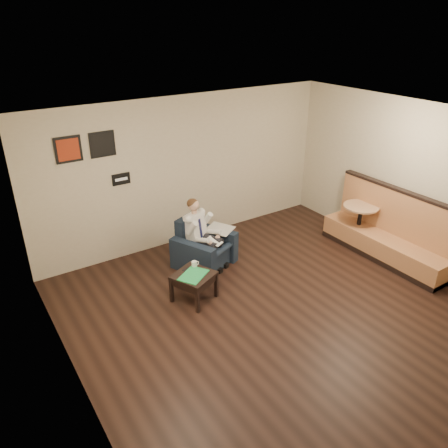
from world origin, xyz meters
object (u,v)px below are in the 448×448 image
armchair (204,243)px  coffee_mug (194,264)px  green_folder (193,275)px  cafe_table (359,225)px  side_table (194,287)px  banquette (387,226)px  seated_man (209,237)px  smartphone (187,269)px

armchair → coffee_mug: size_ratio=9.07×
green_folder → cafe_table: bearing=-2.2°
side_table → cafe_table: size_ratio=0.68×
side_table → banquette: banquette is taller
banquette → coffee_mug: bearing=164.7°
armchair → coffee_mug: bearing=-155.8°
coffee_mug → banquette: 3.58m
cafe_table → seated_man: bearing=162.5°
armchair → smartphone: armchair is taller
seated_man → coffee_mug: bearing=-162.9°
side_table → green_folder: bearing=-122.8°
seated_man → cafe_table: bearing=-41.6°
armchair → side_table: size_ratio=1.57×
banquette → cafe_table: size_ratio=3.01×
cafe_table → armchair: bearing=160.9°
armchair → cafe_table: 3.02m
side_table → cafe_table: cafe_table is taller
coffee_mug → cafe_table: cafe_table is taller
smartphone → side_table: bearing=-97.4°
armchair → smartphone: 0.96m
coffee_mug → side_table: bearing=-122.8°
green_folder → banquette: bearing=-11.5°
side_table → smartphone: (-0.02, 0.17, 0.23)m
side_table → cafe_table: (3.54, -0.17, 0.18)m
green_folder → coffee_mug: bearing=57.2°
seated_man → side_table: seated_man is taller
green_folder → seated_man: bearing=45.0°
banquette → cafe_table: 0.63m
seated_man → cafe_table: seated_man is taller
side_table → coffee_mug: 0.35m
green_folder → smartphone: green_folder is taller
side_table → green_folder: (-0.02, -0.03, 0.24)m
armchair → green_folder: bearing=-153.8°
seated_man → smartphone: (-0.75, -0.55, -0.12)m
seated_man → green_folder: (-0.75, -0.75, -0.12)m
green_folder → coffee_mug: (0.14, 0.22, 0.04)m
side_table → smartphone: size_ratio=3.93×
coffee_mug → banquette: bearing=-15.3°
green_folder → side_table: bearing=57.2°
green_folder → smartphone: bearing=89.5°
armchair → seated_man: 0.19m
side_table → coffee_mug: size_ratio=5.79×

